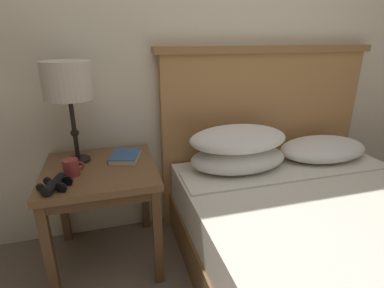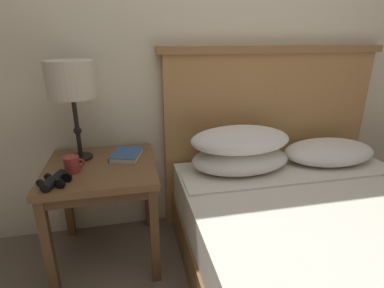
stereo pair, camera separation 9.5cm
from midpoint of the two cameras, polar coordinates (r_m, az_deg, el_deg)
wall_back at (r=1.96m, az=1.54°, el=21.55°), size 8.00×0.06×2.60m
nightstand at (r=1.71m, az=-18.45°, el=-6.65°), size 0.58×0.58×0.59m
bed at (r=1.69m, az=24.20°, el=-16.69°), size 1.50×1.89×1.19m
table_lamp at (r=1.69m, az=-24.11°, el=10.53°), size 0.25×0.25×0.54m
book_on_nightstand at (r=1.75m, az=-14.21°, el=-2.25°), size 0.20×0.23×0.03m
binoculars_pair at (r=1.52m, az=-26.37°, el=-6.90°), size 0.15×0.16×0.05m
coffee_mug at (r=1.62m, az=-23.58°, el=-4.14°), size 0.10×0.08×0.08m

